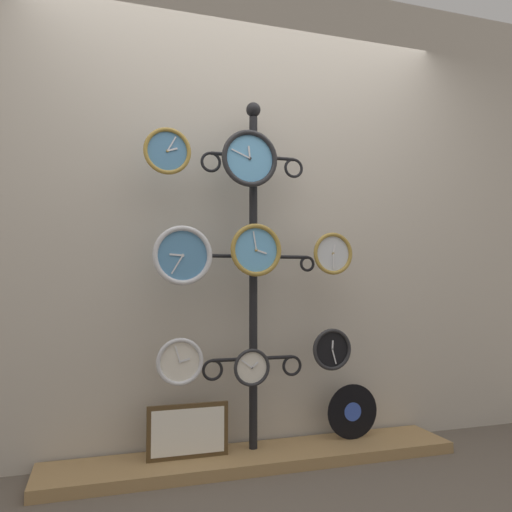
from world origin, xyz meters
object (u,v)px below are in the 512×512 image
Objects in this scene: picture_frame at (188,431)px; vinyl_record at (352,412)px; clock_middle_center at (256,250)px; clock_bottom_center at (252,367)px; clock_top_left at (167,151)px; display_stand at (253,330)px; clock_middle_right at (333,254)px; clock_bottom_left at (180,362)px; clock_middle_left at (183,255)px; clock_bottom_right at (332,349)px; clock_top_center at (250,159)px.

vinyl_record is at bearing 1.62° from picture_frame.
clock_middle_center is 0.68× the size of picture_frame.
clock_bottom_center is 0.63× the size of vinyl_record.
clock_middle_center reaches higher than vinyl_record.
display_stand is at bearing 9.76° from clock_top_left.
clock_bottom_left is (-0.86, 0.00, -0.56)m from clock_middle_right.
picture_frame is at bearing 16.03° from clock_top_left.
clock_middle_left reaches higher than picture_frame.
clock_middle_right is (0.85, 0.03, 0.03)m from clock_middle_left.
clock_bottom_right is at bearing 3.03° from clock_bottom_center.
display_stand reaches higher than picture_frame.
clock_middle_left is 1.27× the size of clock_bottom_left.
clock_bottom_left is at bearing -176.88° from vinyl_record.
display_stand is 0.22m from clock_bottom_center.
clock_middle_center is 1.19× the size of clock_middle_right.
clock_middle_right is 1.02m from clock_bottom_left.
clock_middle_right is at bearing -159.28° from vinyl_record.
display_stand reaches higher than clock_top_center.
clock_middle_left is 0.85m from clock_middle_right.
clock_top_left reaches higher than clock_middle_left.
clock_bottom_center is 0.70m from vinyl_record.
clock_bottom_center is at bearing -111.72° from display_stand.
picture_frame is (0.12, 0.04, -1.43)m from clock_top_left.
clock_bottom_left is 1.23× the size of clock_bottom_center.
vinyl_record is (1.00, 0.05, -0.34)m from clock_bottom_left.
clock_middle_right is at bearing 2.04° from clock_middle_left.
clock_middle_left reaches higher than vinyl_record.
picture_frame is (-0.36, -0.05, -0.50)m from display_stand.
clock_top_left reaches higher than vinyl_record.
clock_bottom_left is at bearing 5.99° from clock_top_left.
display_stand is 0.44m from clock_middle_center.
clock_bottom_right is (0.44, 0.01, -0.54)m from clock_middle_center.
picture_frame is at bearing -178.38° from vinyl_record.
clock_middle_left is at bearing -177.10° from clock_middle_center.
display_stand is 1.05m from clock_top_left.
clock_middle_center is (-0.01, -0.09, 0.43)m from display_stand.
display_stand is 0.62m from picture_frame.
display_stand is at bearing 81.96° from clock_middle_center.
vinyl_record is (0.63, 0.08, -0.30)m from clock_bottom_center.
clock_top_left is 0.54m from clock_middle_left.
clock_middle_center is at bearing -178.70° from clock_middle_right.
clock_top_left is at bearing -179.80° from clock_bottom_right.
clock_middle_right is 0.76× the size of vinyl_record.
clock_top_center is 1.46m from picture_frame.
clock_middle_right is at bearing 19.19° from clock_bottom_right.
display_stand is 6.91× the size of clock_middle_center.
vinyl_record is at bearing 4.88° from clock_middle_left.
clock_bottom_right is at bearing 0.20° from clock_top_left.
vinyl_record is at bearing 6.49° from clock_top_center.
picture_frame is (-0.95, -0.03, -0.02)m from vinyl_record.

